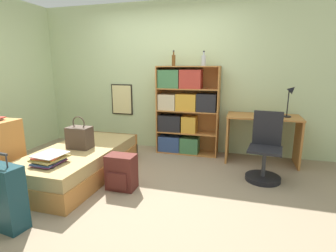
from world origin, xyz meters
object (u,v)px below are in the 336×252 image
(desk, at_px, (262,131))
(backpack, at_px, (121,172))
(suitcase, at_px, (4,197))
(desk_chair, at_px, (264,158))
(book_stack_on_bed, at_px, (50,159))
(bookcase, at_px, (183,110))
(bottle_brown, at_px, (204,60))
(handbag, at_px, (80,137))
(desk_lamp, at_px, (291,95))
(bed, at_px, (80,162))
(bottle_green, at_px, (174,60))

(desk, relative_size, backpack, 2.50)
(suitcase, relative_size, desk_chair, 0.82)
(book_stack_on_bed, xyz_separation_m, bookcase, (1.12, 2.00, 0.30))
(bottle_brown, bearing_deg, suitcase, -118.11)
(handbag, distance_m, desk_lamp, 3.11)
(handbag, relative_size, book_stack_on_bed, 1.14)
(desk_lamp, relative_size, desk_chair, 0.54)
(suitcase, bearing_deg, bed, 92.61)
(desk_lamp, bearing_deg, handbag, -155.95)
(bookcase, relative_size, bottle_green, 5.98)
(bed, relative_size, desk, 1.73)
(bed, bearing_deg, bottle_green, 54.46)
(handbag, distance_m, bottle_green, 1.97)
(bottle_brown, bearing_deg, handbag, -136.87)
(handbag, bearing_deg, suitcase, -87.82)
(desk, distance_m, backpack, 2.30)
(backpack, bearing_deg, bed, 163.33)
(bed, distance_m, desk_chair, 2.52)
(bottle_green, bearing_deg, desk_chair, -27.96)
(bottle_green, bearing_deg, bottle_brown, 2.62)
(book_stack_on_bed, distance_m, bookcase, 2.31)
(bookcase, relative_size, desk_lamp, 3.06)
(bookcase, distance_m, desk_chair, 1.61)
(handbag, height_order, desk, handbag)
(bottle_green, distance_m, desk, 1.83)
(bed, xyz_separation_m, desk, (2.45, 1.28, 0.32))
(bed, distance_m, bookcase, 1.89)
(handbag, xyz_separation_m, desk_lamp, (2.80, 1.25, 0.54))
(bed, bearing_deg, book_stack_on_bed, -87.19)
(book_stack_on_bed, height_order, desk_chair, desk_chair)
(handbag, height_order, desk_lamp, desk_lamp)
(bookcase, xyz_separation_m, bottle_brown, (0.33, 0.00, 0.84))
(bottle_green, height_order, backpack, bottle_green)
(book_stack_on_bed, bearing_deg, handbag, 91.93)
(bed, height_order, desk, desk)
(bed, bearing_deg, desk_lamp, 24.26)
(bottle_green, xyz_separation_m, desk_lamp, (1.83, -0.10, -0.52))
(bottle_brown, height_order, desk_lamp, bottle_brown)
(bottle_green, bearing_deg, bed, -125.54)
(backpack, bearing_deg, suitcase, -123.00)
(bottle_green, bearing_deg, desk_lamp, -3.20)
(bottle_brown, height_order, desk, bottle_brown)
(book_stack_on_bed, relative_size, bottle_brown, 1.64)
(desk_chair, bearing_deg, suitcase, -142.38)
(suitcase, distance_m, backpack, 1.25)
(bed, xyz_separation_m, book_stack_on_bed, (0.03, -0.61, 0.26))
(suitcase, bearing_deg, desk, 46.72)
(handbag, height_order, desk_chair, desk_chair)
(handbag, distance_m, bottle_brown, 2.27)
(bottle_brown, relative_size, desk_lamp, 0.48)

